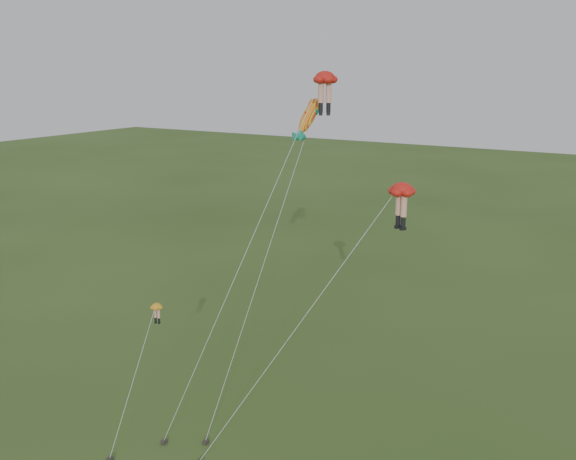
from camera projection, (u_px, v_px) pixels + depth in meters
The scene contains 5 objects.
ground at pixel (208, 445), 37.46m from camera, with size 300.00×300.00×0.00m, color #2F4819.
legs_kite_red_high at pixel (322, 86), 37.39m from camera, with size 6.70×10.36×21.25m.
legs_kite_red_mid at pixel (399, 196), 36.44m from camera, with size 8.69×11.03×15.13m.
legs_kite_yellow at pixel (153, 319), 39.07m from camera, with size 1.68×6.19×7.42m.
fish_kite at pixel (308, 118), 41.09m from camera, with size 1.71×11.86×19.77m.
Camera 1 is at (21.04, -26.09, 21.47)m, focal length 40.00 mm.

